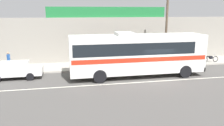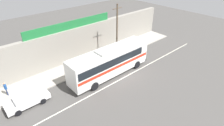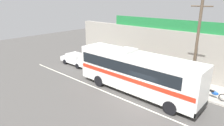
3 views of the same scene
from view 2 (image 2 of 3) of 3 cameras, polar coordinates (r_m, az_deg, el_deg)
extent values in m
plane|color=#4F4C49|center=(24.44, 3.29, -3.19)|extent=(70.00, 70.00, 0.00)
cube|color=#A8A399|center=(27.77, -4.23, 1.40)|extent=(30.00, 3.60, 0.14)
cube|color=gray|center=(28.32, -7.09, 7.10)|extent=(30.00, 0.70, 4.80)
cube|color=#1E7538|center=(25.94, -12.57, 11.38)|extent=(12.83, 0.12, 1.10)
cube|color=silver|center=(23.98, 4.63, -3.97)|extent=(30.00, 0.14, 0.01)
cube|color=silver|center=(23.11, -0.63, 0.52)|extent=(11.27, 2.48, 3.10)
cube|color=black|center=(22.58, -1.50, 1.35)|extent=(9.92, 2.50, 0.96)
cube|color=red|center=(23.26, -0.63, -0.12)|extent=(11.04, 2.49, 0.36)
cube|color=black|center=(26.49, 8.59, 5.38)|extent=(0.04, 2.23, 1.40)
cube|color=black|center=(27.30, 8.29, 1.92)|extent=(0.12, 2.48, 0.36)
cube|color=silver|center=(21.68, -2.91, 3.36)|extent=(1.40, 1.73, 0.24)
cylinder|color=black|center=(26.86, 3.96, 1.43)|extent=(1.04, 0.32, 1.04)
cylinder|color=black|center=(25.53, 7.60, -0.46)|extent=(1.04, 0.32, 1.04)
cylinder|color=black|center=(23.01, -8.89, -4.38)|extent=(1.04, 0.32, 1.04)
cylinder|color=black|center=(21.44, -5.46, -7.05)|extent=(1.04, 0.32, 1.04)
cube|color=silver|center=(21.24, -24.62, -10.36)|extent=(4.31, 1.81, 0.56)
cube|color=silver|center=(20.91, -25.18, -9.37)|extent=(2.24, 1.63, 0.48)
cube|color=black|center=(21.07, -23.06, -8.61)|extent=(0.21, 1.52, 0.34)
cylinder|color=black|center=(22.30, -22.22, -8.59)|extent=(0.62, 0.20, 0.62)
cylinder|color=black|center=(20.99, -20.46, -10.93)|extent=(0.62, 0.20, 0.62)
cylinder|color=black|center=(21.95, -28.27, -10.96)|extent=(0.62, 0.20, 0.62)
cylinder|color=black|center=(20.62, -26.91, -13.52)|extent=(0.62, 0.20, 0.62)
cylinder|color=brown|center=(26.39, 1.54, 9.45)|extent=(0.22, 0.22, 7.85)
cylinder|color=brown|center=(25.39, 1.65, 16.47)|extent=(1.60, 0.10, 0.10)
torus|color=black|center=(30.88, 6.78, 5.21)|extent=(0.62, 0.06, 0.62)
torus|color=black|center=(30.07, 5.22, 4.57)|extent=(0.62, 0.06, 0.62)
cylinder|color=silver|center=(30.70, 6.71, 5.67)|extent=(0.34, 0.04, 0.65)
cylinder|color=silver|center=(30.50, 6.62, 6.17)|extent=(0.03, 0.56, 0.03)
ellipsoid|color=black|center=(30.44, 6.10, 5.23)|extent=(0.56, 0.22, 0.34)
cube|color=black|center=(30.20, 5.75, 5.29)|extent=(0.52, 0.20, 0.10)
ellipsoid|color=black|center=(30.05, 5.31, 4.84)|extent=(0.36, 0.14, 0.16)
torus|color=black|center=(32.11, 8.90, 6.07)|extent=(0.62, 0.06, 0.62)
torus|color=black|center=(31.24, 7.40, 5.47)|extent=(0.62, 0.06, 0.62)
cylinder|color=silver|center=(31.93, 8.84, 6.52)|extent=(0.34, 0.04, 0.65)
cylinder|color=silver|center=(31.74, 8.77, 7.01)|extent=(0.03, 0.56, 0.03)
ellipsoid|color=black|center=(31.64, 8.26, 6.10)|extent=(0.56, 0.22, 0.34)
cube|color=black|center=(31.39, 7.93, 6.16)|extent=(0.52, 0.20, 0.10)
ellipsoid|color=black|center=(31.22, 7.50, 5.73)|extent=(0.36, 0.14, 0.16)
torus|color=black|center=(29.65, 4.45, 4.21)|extent=(0.62, 0.06, 0.62)
torus|color=black|center=(28.79, 2.56, 3.44)|extent=(0.62, 0.06, 0.62)
cylinder|color=silver|center=(29.47, 4.36, 4.69)|extent=(0.34, 0.04, 0.65)
cylinder|color=silver|center=(29.26, 4.25, 5.20)|extent=(0.03, 0.56, 0.03)
ellipsoid|color=#1E51B2|center=(29.18, 3.63, 4.19)|extent=(0.56, 0.22, 0.34)
cube|color=black|center=(28.93, 3.20, 4.22)|extent=(0.52, 0.20, 0.10)
ellipsoid|color=#1E51B2|center=(28.77, 2.66, 3.72)|extent=(0.36, 0.14, 0.16)
cylinder|color=navy|center=(23.60, -29.65, -7.60)|extent=(0.13, 0.13, 0.79)
cylinder|color=navy|center=(23.45, -29.53, -7.82)|extent=(0.13, 0.13, 0.79)
cylinder|color=#23519E|center=(23.15, -30.02, -6.35)|extent=(0.30, 0.30, 0.59)
sphere|color=tan|center=(22.92, -30.30, -5.48)|extent=(0.21, 0.21, 0.21)
cylinder|color=#23519E|center=(23.30, -30.16, -6.06)|extent=(0.08, 0.08, 0.54)
cylinder|color=#23519E|center=(22.96, -29.91, -6.53)|extent=(0.08, 0.08, 0.54)
camera|label=1|loc=(11.24, 48.67, -29.88)|focal=36.53mm
camera|label=3|loc=(22.81, 42.02, 8.44)|focal=31.44mm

